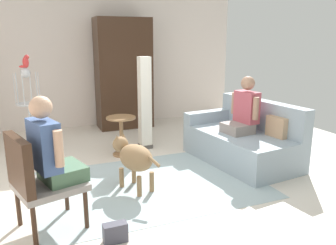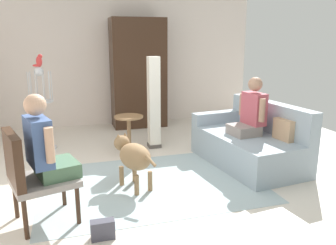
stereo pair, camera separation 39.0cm
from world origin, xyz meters
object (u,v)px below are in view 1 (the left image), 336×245
object	(u,v)px
round_end_table	(121,131)
handbag	(115,233)
person_on_armchair	(50,149)
dog	(134,157)
armchair	(35,177)
column_lamp	(145,104)
bird_cage_stand	(29,114)
couch	(243,141)
armoire_cabinet	(124,74)
parrot	(26,62)
person_on_couch	(244,111)

from	to	relation	value
round_end_table	handbag	distance (m)	2.38
person_on_armchair	dog	xyz separation A→B (m)	(0.95, 0.53, -0.37)
armchair	column_lamp	size ratio (longest dim) A/B	0.63
column_lamp	dog	bearing A→B (deg)	-113.35
bird_cage_stand	column_lamp	bearing A→B (deg)	-13.34
couch	armoire_cabinet	size ratio (longest dim) A/B	0.82
armchair	parrot	bearing A→B (deg)	89.59
person_on_armchair	armoire_cabinet	bearing A→B (deg)	64.70
bird_cage_stand	parrot	bearing A→B (deg)	0.00
bird_cage_stand	column_lamp	world-z (taller)	column_lamp
dog	round_end_table	bearing A→B (deg)	81.92
person_on_armchair	column_lamp	world-z (taller)	column_lamp
couch	handbag	size ratio (longest dim) A/B	8.23
dog	column_lamp	size ratio (longest dim) A/B	0.52
person_on_armchair	armoire_cabinet	world-z (taller)	armoire_cabinet
person_on_armchair	bird_cage_stand	bearing A→B (deg)	93.52
couch	handbag	distance (m)	2.64
bird_cage_stand	armchair	bearing A→B (deg)	-89.98
person_on_couch	dog	size ratio (longest dim) A/B	1.03
armchair	round_end_table	bearing A→B (deg)	54.93
person_on_armchair	dog	size ratio (longest dim) A/B	1.06
round_end_table	dog	size ratio (longest dim) A/B	0.78
couch	person_on_armchair	world-z (taller)	person_on_armchair
couch	person_on_armchair	size ratio (longest dim) A/B	2.14
couch	parrot	world-z (taller)	parrot
person_on_couch	person_on_armchair	bearing A→B (deg)	-162.67
armoire_cabinet	dog	bearing A→B (deg)	-103.30
round_end_table	dog	world-z (taller)	dog
couch	bird_cage_stand	world-z (taller)	bird_cage_stand
column_lamp	armoire_cabinet	distance (m)	1.54
round_end_table	parrot	world-z (taller)	parrot
person_on_armchair	round_end_table	world-z (taller)	person_on_armchair
person_on_couch	bird_cage_stand	distance (m)	3.24
armchair	handbag	distance (m)	0.88
dog	parrot	world-z (taller)	parrot
couch	dog	distance (m)	1.80
bird_cage_stand	parrot	xyz separation A→B (m)	(0.02, 0.00, 0.80)
dog	armoire_cabinet	xyz separation A→B (m)	(0.70, 2.97, 0.68)
person_on_armchair	dog	distance (m)	1.15
dog	armchair	bearing A→B (deg)	-152.52
dog	armoire_cabinet	world-z (taller)	armoire_cabinet
armchair	armoire_cabinet	world-z (taller)	armoire_cabinet
dog	bird_cage_stand	bearing A→B (deg)	120.29
armchair	parrot	size ratio (longest dim) A/B	4.81
round_end_table	armoire_cabinet	bearing A→B (deg)	73.07
person_on_couch	handbag	distance (m)	2.67
person_on_couch	bird_cage_stand	world-z (taller)	bird_cage_stand
armchair	armoire_cabinet	xyz separation A→B (m)	(1.80, 3.54, 0.54)
handbag	column_lamp	bearing A→B (deg)	65.72
person_on_couch	person_on_armchair	distance (m)	2.81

